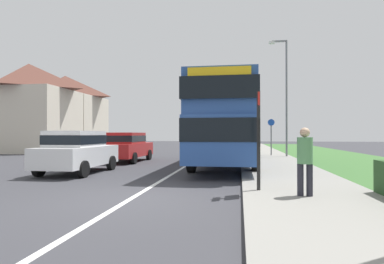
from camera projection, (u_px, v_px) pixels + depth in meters
The scene contains 11 objects.
ground_plane at pixel (131, 199), 7.45m from camera, with size 120.00×120.00×0.00m, color #38383D.
lane_marking_centre at pixel (187, 165), 15.36m from camera, with size 0.14×60.00×0.01m, color silver.
pavement_near_side at pixel (281, 170), 12.76m from camera, with size 3.20×68.00×0.12m, color gray.
double_decker_bus at pixel (226, 121), 15.49m from camera, with size 2.80×11.38×3.70m.
parked_car_white at pixel (77, 150), 12.26m from camera, with size 1.88×3.92×1.64m.
parked_car_red at pixel (126, 146), 17.40m from camera, with size 1.97×4.34×1.60m.
pedestrian_at_stop at pixel (305, 158), 7.16m from camera, with size 0.34×0.34×1.67m.
bus_stop_sign at pixel (259, 133), 7.95m from camera, with size 0.09×0.52×2.60m.
cycle_route_sign at pixel (271, 135), 21.07m from camera, with size 0.44×0.08×2.52m.
street_lamp_mid at pixel (285, 90), 19.99m from camera, with size 1.14×0.20×7.46m.
house_terrace_far_side at pixel (49, 110), 29.48m from camera, with size 6.99×11.16×7.48m.
Camera 1 is at (2.53, -7.16, 1.52)m, focal length 29.62 mm.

